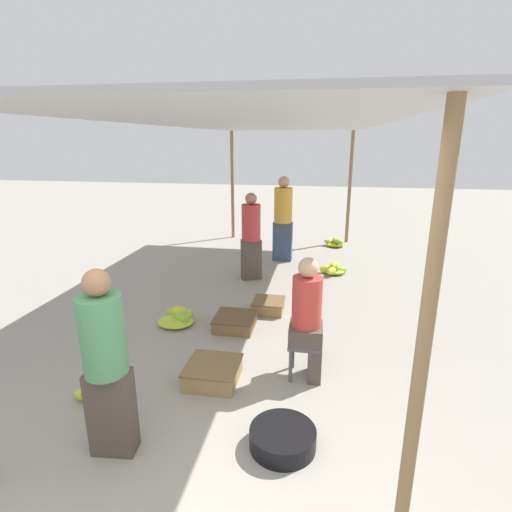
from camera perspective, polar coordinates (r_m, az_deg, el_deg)
canopy_post_front_right at (r=2.30m, az=22.57°, el=-13.77°), size 0.08×0.08×2.60m
canopy_post_back_left at (r=10.01m, az=-3.39°, el=9.98°), size 0.08×0.08×2.60m
canopy_post_back_right at (r=9.76m, az=13.23°, el=9.42°), size 0.08×0.08×2.60m
canopy_tarp at (r=5.89m, az=1.41°, el=18.43°), size 3.23×8.13×0.04m
vendor_foreground at (r=3.30m, az=-20.65°, el=-14.03°), size 0.36×0.35×1.53m
stool at (r=4.27m, az=7.03°, el=-12.93°), size 0.34×0.34×0.41m
vendor_seated at (r=4.11m, az=7.47°, el=-8.66°), size 0.35×0.35×1.31m
basin_black at (r=3.56m, az=3.83°, el=-24.53°), size 0.54×0.54×0.16m
banana_pile_left_0 at (r=4.33m, az=-21.46°, el=-17.49°), size 0.44×0.35×0.18m
banana_pile_left_1 at (r=5.57m, az=-11.09°, el=-8.72°), size 0.49×0.51×0.24m
banana_pile_right_0 at (r=7.54m, az=11.09°, el=-1.84°), size 0.55×0.51×0.23m
banana_pile_right_1 at (r=9.47m, az=11.35°, el=1.87°), size 0.52×0.43×0.20m
crate_near at (r=5.35m, az=-3.02°, el=-9.36°), size 0.53×0.53×0.17m
crate_mid at (r=5.82m, az=1.80°, el=-7.11°), size 0.44×0.44×0.18m
crate_far at (r=4.30m, az=-6.18°, el=-16.23°), size 0.54×0.54×0.20m
shopper_walking_mid at (r=8.07m, az=3.88°, el=5.49°), size 0.39×0.38×1.71m
shopper_walking_far at (r=6.96m, az=-0.70°, el=2.99°), size 0.43×0.43×1.54m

